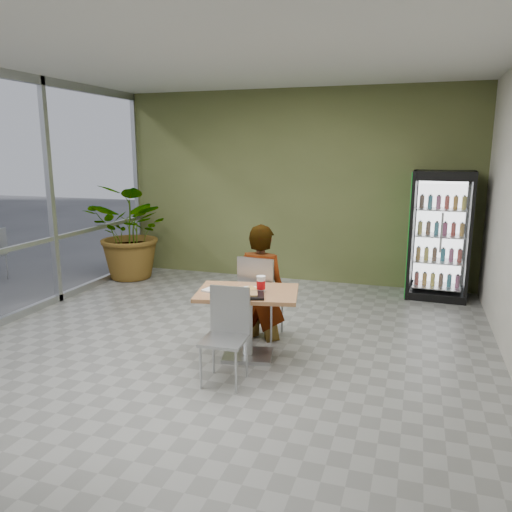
% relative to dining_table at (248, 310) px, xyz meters
% --- Properties ---
extents(ground, '(7.00, 7.00, 0.00)m').
position_rel_dining_table_xyz_m(ground, '(-0.35, -0.07, -0.54)').
color(ground, gray).
rests_on(ground, ground).
extents(room_envelope, '(6.00, 7.00, 3.20)m').
position_rel_dining_table_xyz_m(room_envelope, '(-0.35, -0.07, 1.06)').
color(room_envelope, beige).
rests_on(room_envelope, ground).
extents(dining_table, '(1.17, 0.93, 0.75)m').
position_rel_dining_table_xyz_m(dining_table, '(0.00, 0.00, 0.00)').
color(dining_table, tan).
rests_on(dining_table, ground).
extents(chair_far, '(0.48, 0.49, 1.01)m').
position_rel_dining_table_xyz_m(chair_far, '(-0.06, 0.57, 0.05)').
color(chair_far, '#A6A9AB').
rests_on(chair_far, ground).
extents(chair_near, '(0.42, 0.43, 0.92)m').
position_rel_dining_table_xyz_m(chair_near, '(-0.02, -0.55, -0.00)').
color(chair_near, '#A6A9AB').
rests_on(chair_near, ground).
extents(seated_woman, '(0.65, 0.45, 1.68)m').
position_rel_dining_table_xyz_m(seated_woman, '(-0.05, 0.62, 0.00)').
color(seated_woman, black).
rests_on(seated_woman, ground).
extents(pizza_plate, '(0.31, 0.23, 0.03)m').
position_rel_dining_table_xyz_m(pizza_plate, '(0.02, 0.06, 0.23)').
color(pizza_plate, white).
rests_on(pizza_plate, dining_table).
extents(soda_cup, '(0.10, 0.10, 0.17)m').
position_rel_dining_table_xyz_m(soda_cup, '(0.14, 0.01, 0.30)').
color(soda_cup, white).
rests_on(soda_cup, dining_table).
extents(napkin_stack, '(0.20, 0.20, 0.02)m').
position_rel_dining_table_xyz_m(napkin_stack, '(-0.36, -0.12, 0.22)').
color(napkin_stack, white).
rests_on(napkin_stack, dining_table).
extents(cafeteria_tray, '(0.49, 0.41, 0.02)m').
position_rel_dining_table_xyz_m(cafeteria_tray, '(0.03, -0.20, 0.22)').
color(cafeteria_tray, black).
rests_on(cafeteria_tray, dining_table).
extents(beverage_fridge, '(0.90, 0.71, 1.91)m').
position_rel_dining_table_xyz_m(beverage_fridge, '(2.01, 3.05, 0.42)').
color(beverage_fridge, black).
rests_on(beverage_fridge, ground).
extents(potted_plant, '(1.71, 1.55, 1.65)m').
position_rel_dining_table_xyz_m(potted_plant, '(-2.99, 2.64, 0.29)').
color(potted_plant, '#386E2C').
rests_on(potted_plant, ground).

